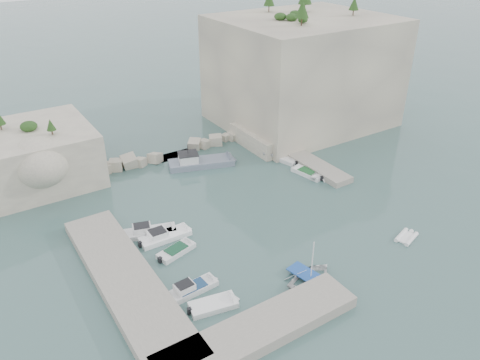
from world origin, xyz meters
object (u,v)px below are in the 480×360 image
tender_east_a (317,179)px  motorboat_b (165,238)px  motorboat_e (213,307)px  motorboat_c (176,253)px  work_boat (201,165)px  motorboat_d (192,292)px  inflatable_dinghy (406,238)px  tender_east_c (282,160)px  tender_east_d (275,158)px  motorboat_a (150,234)px  rowboat (310,281)px  tender_east_b (308,175)px

tender_east_a → motorboat_b: bearing=86.4°
motorboat_b → motorboat_e: 11.72m
motorboat_c → work_boat: (11.65, 16.04, 0.00)m
motorboat_d → inflatable_dinghy: size_ratio=1.81×
motorboat_b → work_boat: (11.53, 13.11, 0.00)m
inflatable_dinghy → tender_east_c: tender_east_c is taller
tender_east_d → motorboat_a: bearing=117.4°
motorboat_b → motorboat_d: same height
tender_east_c → work_boat: (-10.55, 4.67, 0.00)m
motorboat_b → motorboat_e: motorboat_b is taller
motorboat_e → tender_east_a: tender_east_a is taller
rowboat → tender_east_d: 26.60m
motorboat_a → work_boat: bearing=59.5°
motorboat_e → motorboat_d: bearing=113.9°
motorboat_d → tender_east_a: bearing=19.0°
rowboat → tender_east_b: 21.42m
tender_east_b → motorboat_d: bearing=105.4°
tender_east_a → work_boat: 16.15m
motorboat_d → tender_east_a: size_ratio=1.85×
tender_east_a → rowboat: bearing=130.3°
motorboat_e → tender_east_c: 30.47m
tender_east_a → tender_east_b: size_ratio=0.59×
motorboat_e → inflatable_dinghy: 22.65m
motorboat_a → rowboat: bearing=-40.4°
motorboat_e → work_boat: size_ratio=0.46×
tender_east_c → motorboat_b: bearing=94.9°
motorboat_d → motorboat_e: bearing=-81.0°
motorboat_c → rowboat: 13.87m
motorboat_a → rowboat: size_ratio=1.18×
rowboat → work_boat: bearing=-17.5°
inflatable_dinghy → tender_east_c: size_ratio=0.55×
motorboat_b → tender_east_b: (22.22, 2.96, 0.00)m
inflatable_dinghy → tender_east_d: 23.53m
motorboat_e → tender_east_d: (22.50, 21.25, 0.00)m
motorboat_d → work_boat: work_boat is taller
motorboat_e → motorboat_a: bearing=101.9°
motorboat_d → inflatable_dinghy: (23.18, -5.07, 0.00)m
motorboat_d → work_boat: bearing=55.4°
rowboat → inflatable_dinghy: size_ratio=1.73×
tender_east_a → work_boat: size_ratio=0.30×
inflatable_dinghy → tender_east_a: (0.79, 15.26, 0.00)m
motorboat_b → tender_east_c: 23.63m
tender_east_a → tender_east_c: 7.17m
motorboat_d → work_boat: (12.97, 22.01, 0.00)m
motorboat_c → tender_east_c: size_ratio=0.83×
motorboat_a → motorboat_d: bearing=-75.1°
tender_east_c → motorboat_d: bearing=110.4°
inflatable_dinghy → tender_east_b: 16.93m
motorboat_a → motorboat_e: motorboat_a is taller
motorboat_c → work_boat: work_boat is taller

